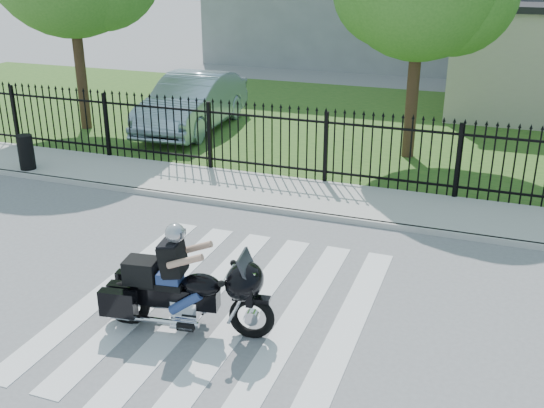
% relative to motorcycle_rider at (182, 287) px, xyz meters
% --- Properties ---
extents(ground, '(120.00, 120.00, 0.00)m').
position_rel_motorcycle_rider_xyz_m(ground, '(0.28, 0.71, -0.71)').
color(ground, slate).
rests_on(ground, ground).
extents(crosswalk, '(5.00, 5.50, 0.01)m').
position_rel_motorcycle_rider_xyz_m(crosswalk, '(0.28, 0.71, -0.70)').
color(crosswalk, silver).
rests_on(crosswalk, ground).
extents(sidewalk, '(40.00, 2.00, 0.12)m').
position_rel_motorcycle_rider_xyz_m(sidewalk, '(0.28, 5.71, -0.65)').
color(sidewalk, '#ADAAA3').
rests_on(sidewalk, ground).
extents(curb, '(40.00, 0.12, 0.12)m').
position_rel_motorcycle_rider_xyz_m(curb, '(0.28, 4.71, -0.65)').
color(curb, '#ADAAA3').
rests_on(curb, ground).
extents(grass_strip, '(40.00, 12.00, 0.02)m').
position_rel_motorcycle_rider_xyz_m(grass_strip, '(0.28, 12.71, -0.70)').
color(grass_strip, '#2A551D').
rests_on(grass_strip, ground).
extents(iron_fence, '(26.00, 0.04, 1.80)m').
position_rel_motorcycle_rider_xyz_m(iron_fence, '(0.28, 6.71, 0.19)').
color(iron_fence, black).
rests_on(iron_fence, ground).
extents(motorcycle_rider, '(2.61, 1.07, 1.73)m').
position_rel_motorcycle_rider_xyz_m(motorcycle_rider, '(0.00, 0.00, 0.00)').
color(motorcycle_rider, black).
rests_on(motorcycle_rider, ground).
extents(parked_car, '(2.06, 5.25, 1.70)m').
position_rel_motorcycle_rider_xyz_m(parked_car, '(-4.97, 10.23, 0.16)').
color(parked_car, '#98AEBF').
rests_on(parked_car, grass_strip).
extents(litter_bin, '(0.40, 0.40, 0.87)m').
position_rel_motorcycle_rider_xyz_m(litter_bin, '(-6.99, 5.01, -0.15)').
color(litter_bin, black).
rests_on(litter_bin, sidewalk).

